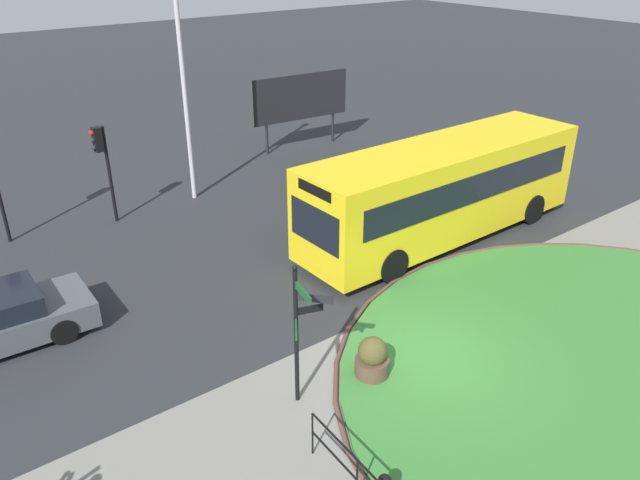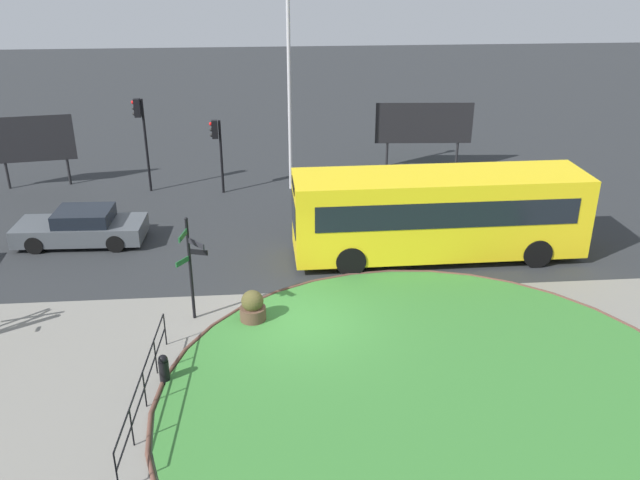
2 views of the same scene
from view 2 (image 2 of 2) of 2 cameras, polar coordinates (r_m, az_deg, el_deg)
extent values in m
plane|color=#282B2D|center=(19.17, -1.58, -7.31)|extent=(120.00, 120.00, 0.00)
cube|color=gray|center=(17.45, -1.18, -10.71)|extent=(32.00, 7.94, 0.02)
cylinder|color=#387A33|center=(16.49, 10.35, -13.32)|extent=(13.46, 13.46, 0.10)
torus|color=brown|center=(16.49, 10.35, -13.31)|extent=(13.77, 13.77, 0.11)
cylinder|color=black|center=(19.09, -11.11, -2.65)|extent=(0.09, 0.09, 3.08)
sphere|color=black|center=(18.45, -11.50, 1.78)|extent=(0.10, 0.10, 0.10)
cube|color=#195128|center=(18.25, -11.77, 0.36)|extent=(0.17, 0.65, 0.15)
cube|color=black|center=(18.39, -10.64, -0.32)|extent=(0.48, 0.54, 0.15)
cube|color=black|center=(18.71, -10.41, -1.04)|extent=(0.50, 0.19, 0.15)
cube|color=#195128|center=(18.70, -11.81, -1.85)|extent=(0.32, 0.45, 0.15)
cylinder|color=black|center=(17.08, -13.30, -11.03)|extent=(0.25, 0.25, 0.64)
sphere|color=black|center=(16.88, -13.42, -10.00)|extent=(0.24, 0.24, 0.24)
cube|color=black|center=(16.02, -15.09, -10.99)|extent=(0.28, 5.33, 0.03)
cube|color=black|center=(16.26, -14.93, -12.27)|extent=(0.28, 5.33, 0.03)
cylinder|color=black|center=(18.46, -13.24, -7.55)|extent=(0.04, 0.04, 0.98)
cylinder|color=black|center=(17.36, -14.01, -9.83)|extent=(0.04, 0.04, 0.98)
cylinder|color=black|center=(16.29, -14.91, -12.41)|extent=(0.04, 0.04, 0.98)
cylinder|color=black|center=(15.27, -15.95, -15.34)|extent=(0.04, 0.04, 0.98)
cylinder|color=black|center=(14.29, -17.17, -18.68)|extent=(0.04, 0.04, 0.98)
cube|color=yellow|center=(22.99, 10.19, 2.35)|extent=(9.96, 2.60, 2.73)
cube|color=black|center=(21.73, 11.11, 2.08)|extent=(8.74, 0.12, 0.88)
cube|color=black|center=(23.99, 9.49, 4.29)|extent=(8.74, 0.12, 0.88)
cube|color=black|center=(22.15, -2.30, 2.27)|extent=(0.04, 2.04, 1.10)
cube|color=black|center=(21.80, -2.34, 4.73)|extent=(0.04, 1.37, 0.28)
cylinder|color=black|center=(21.78, 2.66, -1.80)|extent=(1.00, 0.31, 1.00)
cylinder|color=black|center=(23.85, 1.91, 0.56)|extent=(1.00, 0.31, 1.00)
cylinder|color=black|center=(23.49, 18.21, -1.07)|extent=(1.00, 0.31, 1.00)
cylinder|color=black|center=(25.41, 16.27, 1.08)|extent=(1.00, 0.31, 1.00)
cube|color=#474C51|center=(25.65, -19.94, 0.79)|extent=(4.63, 2.00, 0.64)
cube|color=black|center=(25.40, -19.72, 1.97)|extent=(2.02, 1.69, 0.48)
cube|color=#EAEACC|center=(25.94, -25.13, 0.25)|extent=(0.03, 0.20, 0.12)
cube|color=#EAEACC|center=(26.89, -24.32, 1.19)|extent=(0.03, 0.20, 0.12)
cylinder|color=black|center=(25.44, -23.44, -0.40)|extent=(0.65, 0.24, 0.64)
cylinder|color=black|center=(26.91, -22.30, 1.07)|extent=(0.65, 0.24, 0.64)
cylinder|color=black|center=(24.58, -17.25, -0.28)|extent=(0.65, 0.24, 0.64)
cylinder|color=black|center=(26.09, -16.43, 1.23)|extent=(0.65, 0.24, 0.64)
cylinder|color=black|center=(29.26, -8.52, 7.10)|extent=(0.11, 0.11, 3.25)
cube|color=black|center=(28.93, -9.08, 9.42)|extent=(0.28, 0.28, 0.78)
sphere|color=red|center=(28.87, -9.41, 9.87)|extent=(0.16, 0.16, 0.16)
sphere|color=black|center=(28.93, -9.38, 9.40)|extent=(0.16, 0.16, 0.16)
sphere|color=black|center=(28.99, -9.35, 8.93)|extent=(0.16, 0.16, 0.16)
cylinder|color=black|center=(30.01, -14.77, 7.86)|extent=(0.11, 0.11, 4.12)
cube|color=black|center=(29.66, -15.51, 10.93)|extent=(0.26, 0.26, 0.78)
sphere|color=red|center=(29.64, -15.85, 11.37)|extent=(0.16, 0.16, 0.16)
sphere|color=black|center=(29.68, -15.80, 10.91)|extent=(0.16, 0.16, 0.16)
sphere|color=black|center=(29.74, -15.75, 10.46)|extent=(0.16, 0.16, 0.16)
cylinder|color=#B7B7BC|center=(28.87, -2.65, 12.42)|extent=(0.16, 0.16, 8.45)
cylinder|color=black|center=(32.63, 5.83, 8.08)|extent=(0.12, 0.12, 2.28)
cylinder|color=black|center=(33.20, 11.80, 7.98)|extent=(0.12, 0.12, 2.28)
cube|color=green|center=(32.58, 8.96, 9.97)|extent=(4.59, 0.44, 1.86)
cube|color=black|center=(32.51, 8.98, 9.94)|extent=(4.68, 0.36, 1.96)
cylinder|color=black|center=(32.76, -25.53, 5.89)|extent=(0.12, 0.12, 2.23)
cylinder|color=black|center=(32.28, -21.00, 6.40)|extent=(0.12, 0.12, 2.23)
cube|color=silver|center=(32.21, -23.60, 8.03)|extent=(3.47, 0.62, 1.96)
cube|color=black|center=(32.15, -23.62, 7.99)|extent=(3.55, 0.55, 2.06)
cylinder|color=brown|center=(19.25, -5.81, -6.44)|extent=(0.75, 0.75, 0.49)
sphere|color=#4C4723|center=(19.03, -5.86, -5.27)|extent=(0.64, 0.64, 0.64)
camera|label=1|loc=(11.83, -48.07, 10.44)|focal=34.95mm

